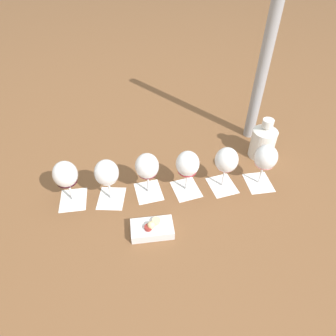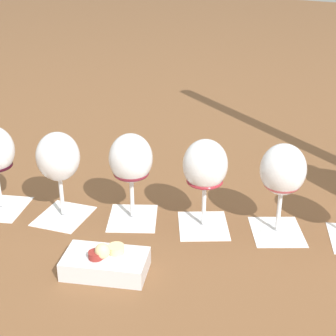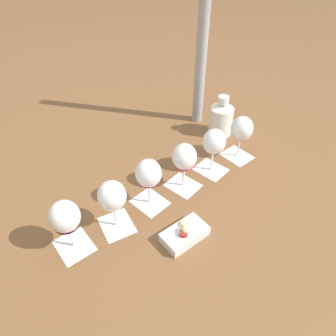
# 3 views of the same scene
# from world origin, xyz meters

# --- Properties ---
(ground_plane) EXTENTS (8.00, 8.00, 0.00)m
(ground_plane) POSITION_xyz_m (0.00, 0.00, 0.00)
(ground_plane) COLOR brown
(tasting_card_0) EXTENTS (0.14, 0.14, 0.00)m
(tasting_card_0) POSITION_xyz_m (-0.33, -0.15, 0.00)
(tasting_card_0) COLOR white
(tasting_card_0) RESTS_ON ground_plane
(tasting_card_1) EXTENTS (0.14, 0.15, 0.00)m
(tasting_card_1) POSITION_xyz_m (-0.19, -0.09, 0.00)
(tasting_card_1) COLOR white
(tasting_card_1) RESTS_ON ground_plane
(tasting_card_2) EXTENTS (0.14, 0.15, 0.00)m
(tasting_card_2) POSITION_xyz_m (-0.06, -0.03, 0.00)
(tasting_card_2) COLOR white
(tasting_card_2) RESTS_ON ground_plane
(tasting_card_3) EXTENTS (0.14, 0.15, 0.00)m
(tasting_card_3) POSITION_xyz_m (0.07, 0.02, 0.00)
(tasting_card_3) COLOR white
(tasting_card_3) RESTS_ON ground_plane
(tasting_card_4) EXTENTS (0.12, 0.13, 0.00)m
(tasting_card_4) POSITION_xyz_m (0.20, 0.10, 0.00)
(tasting_card_4) COLOR white
(tasting_card_4) RESTS_ON ground_plane
(tasting_card_5) EXTENTS (0.14, 0.14, 0.00)m
(tasting_card_5) POSITION_xyz_m (0.33, 0.14, 0.00)
(tasting_card_5) COLOR white
(tasting_card_5) RESTS_ON ground_plane
(wine_glass_0) EXTENTS (0.09, 0.09, 0.18)m
(wine_glass_0) POSITION_xyz_m (-0.33, -0.15, 0.13)
(wine_glass_0) COLOR white
(wine_glass_0) RESTS_ON tasting_card_0
(wine_glass_1) EXTENTS (0.09, 0.09, 0.18)m
(wine_glass_1) POSITION_xyz_m (-0.19, -0.09, 0.13)
(wine_glass_1) COLOR white
(wine_glass_1) RESTS_ON tasting_card_1
(wine_glass_2) EXTENTS (0.09, 0.09, 0.18)m
(wine_glass_2) POSITION_xyz_m (-0.06, -0.03, 0.13)
(wine_glass_2) COLOR white
(wine_glass_2) RESTS_ON tasting_card_2
(wine_glass_3) EXTENTS (0.09, 0.09, 0.18)m
(wine_glass_3) POSITION_xyz_m (0.07, 0.02, 0.13)
(wine_glass_3) COLOR white
(wine_glass_3) RESTS_ON tasting_card_3
(wine_glass_4) EXTENTS (0.09, 0.09, 0.18)m
(wine_glass_4) POSITION_xyz_m (0.20, 0.10, 0.13)
(wine_glass_4) COLOR white
(wine_glass_4) RESTS_ON tasting_card_4
(wine_glass_5) EXTENTS (0.09, 0.09, 0.18)m
(wine_glass_5) POSITION_xyz_m (0.33, 0.14, 0.13)
(wine_glass_5) COLOR white
(wine_glass_5) RESTS_ON tasting_card_5
(ceramic_vase) EXTENTS (0.10, 0.10, 0.18)m
(ceramic_vase) POSITION_xyz_m (-0.32, -0.33, 0.08)
(ceramic_vase) COLOR white
(ceramic_vase) RESTS_ON ground_plane
(snack_dish) EXTENTS (0.16, 0.13, 0.06)m
(snack_dish) POSITION_xyz_m (-0.00, 0.20, 0.02)
(snack_dish) COLOR silver
(snack_dish) RESTS_ON ground_plane
(umbrella_pole) EXTENTS (0.05, 0.05, 0.75)m
(umbrella_pole) POSITION_xyz_m (-0.26, -0.47, 0.37)
(umbrella_pole) COLOR #99999E
(umbrella_pole) RESTS_ON ground_plane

